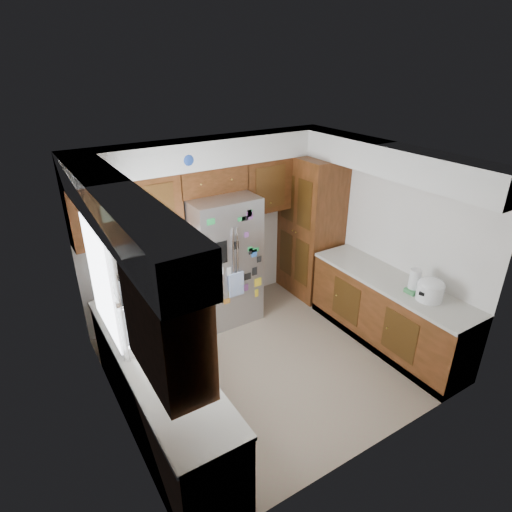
# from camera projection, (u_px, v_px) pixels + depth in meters

# --- Properties ---
(floor) EXTENTS (3.60, 3.60, 0.00)m
(floor) POSITION_uv_depth(u_px,v_px,m) (269.00, 360.00, 5.32)
(floor) COLOR gray
(floor) RESTS_ON ground
(room_shell) EXTENTS (3.64, 3.24, 2.52)m
(room_shell) POSITION_uv_depth(u_px,v_px,m) (246.00, 215.00, 4.76)
(room_shell) COLOR silver
(room_shell) RESTS_ON ground
(left_counter_run) EXTENTS (1.36, 3.20, 0.92)m
(left_counter_run) POSITION_uv_depth(u_px,v_px,m) (161.00, 371.00, 4.50)
(left_counter_run) COLOR #3D220B
(left_counter_run) RESTS_ON ground
(right_counter_run) EXTENTS (0.63, 2.25, 0.92)m
(right_counter_run) POSITION_uv_depth(u_px,v_px,m) (387.00, 314.00, 5.49)
(right_counter_run) COLOR #3D220B
(right_counter_run) RESTS_ON ground
(pantry) EXTENTS (0.60, 0.90, 2.15)m
(pantry) POSITION_uv_depth(u_px,v_px,m) (311.00, 227.00, 6.45)
(pantry) COLOR #3D220B
(pantry) RESTS_ON ground
(fridge) EXTENTS (0.90, 0.79, 1.80)m
(fridge) POSITION_uv_depth(u_px,v_px,m) (222.00, 259.00, 5.85)
(fridge) COLOR #ACADB2
(fridge) RESTS_ON ground
(bridge_cabinet) EXTENTS (0.96, 0.34, 0.35)m
(bridge_cabinet) POSITION_uv_depth(u_px,v_px,m) (211.00, 179.00, 5.56)
(bridge_cabinet) COLOR #3D220B
(bridge_cabinet) RESTS_ON fridge
(fridge_top_items) EXTENTS (0.98, 0.31, 0.31)m
(fridge_top_items) POSITION_uv_depth(u_px,v_px,m) (202.00, 157.00, 5.31)
(fridge_top_items) COLOR #2348AD
(fridge_top_items) RESTS_ON bridge_cabinet
(sink_assembly) EXTENTS (0.52, 0.70, 0.37)m
(sink_assembly) POSITION_uv_depth(u_px,v_px,m) (140.00, 328.00, 4.25)
(sink_assembly) COLOR white
(sink_assembly) RESTS_ON left_counter_run
(left_counter_clutter) EXTENTS (0.33, 0.89, 0.38)m
(left_counter_clutter) POSITION_uv_depth(u_px,v_px,m) (119.00, 290.00, 4.80)
(left_counter_clutter) COLOR black
(left_counter_clutter) RESTS_ON left_counter_run
(rice_cooker) EXTENTS (0.31, 0.30, 0.26)m
(rice_cooker) POSITION_uv_depth(u_px,v_px,m) (431.00, 289.00, 4.81)
(rice_cooker) COLOR white
(rice_cooker) RESTS_ON right_counter_run
(paper_towel) EXTENTS (0.13, 0.13, 0.29)m
(paper_towel) POSITION_uv_depth(u_px,v_px,m) (414.00, 281.00, 4.96)
(paper_towel) COLOR white
(paper_towel) RESTS_ON right_counter_run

